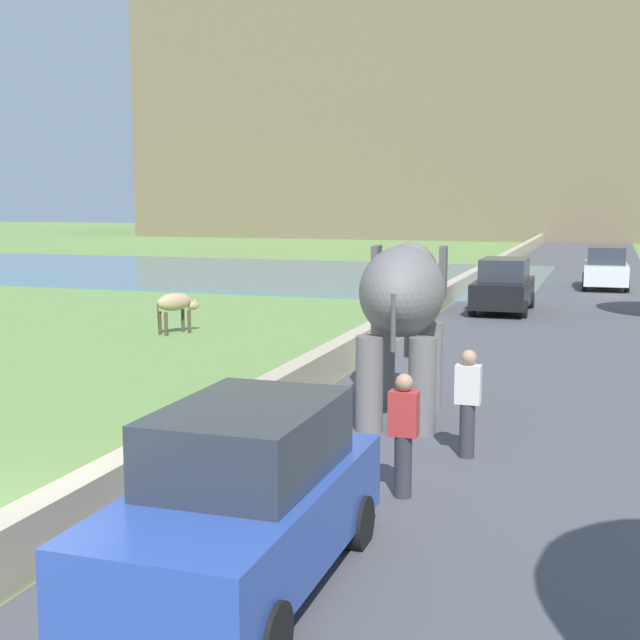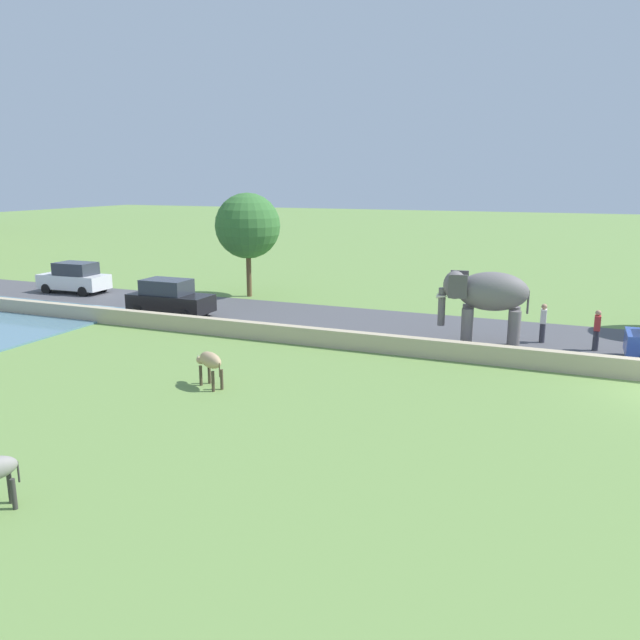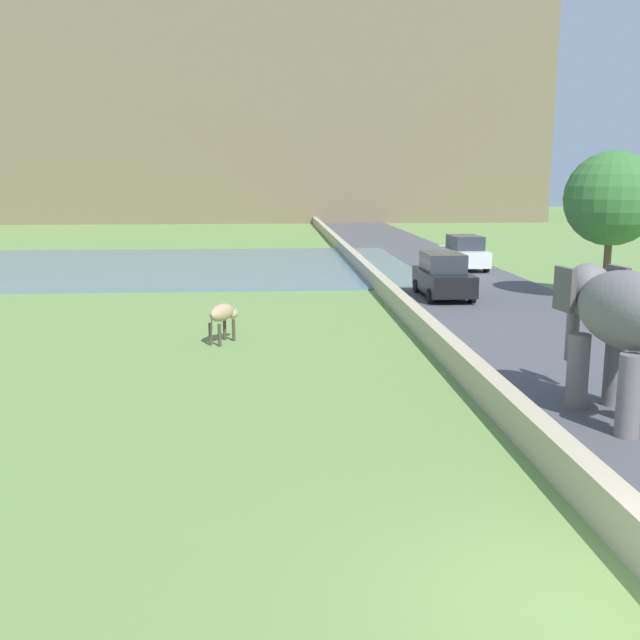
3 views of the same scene
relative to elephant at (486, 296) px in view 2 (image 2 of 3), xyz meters
The scene contains 9 objects.
road_surface 13.81m from the elephant, 83.26° to the left, with size 7.00×120.00×0.06m, color #4C4C51.
barrier_wall 11.90m from the elephant, 100.75° to the left, with size 0.40×110.00×0.70m, color tan.
elephant is the anchor object (origin of this frame).
person_beside_elephant 2.78m from the elephant, 55.49° to the right, with size 0.36×0.22×1.63m.
person_trailing 4.30m from the elephant, 76.92° to the right, with size 0.36×0.22×1.63m.
car_black 14.69m from the elephant, 89.89° to the left, with size 1.80×4.00×1.80m.
car_white 23.65m from the elephant, 82.27° to the left, with size 1.88×4.04×1.80m.
cow_tan 11.02m from the elephant, 138.02° to the left, with size 0.95×1.38×1.15m.
tree_near 15.18m from the elephant, 65.69° to the left, with size 3.58×3.58×5.72m.
Camera 2 is at (-20.89, 3.41, 6.44)m, focal length 35.10 mm.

